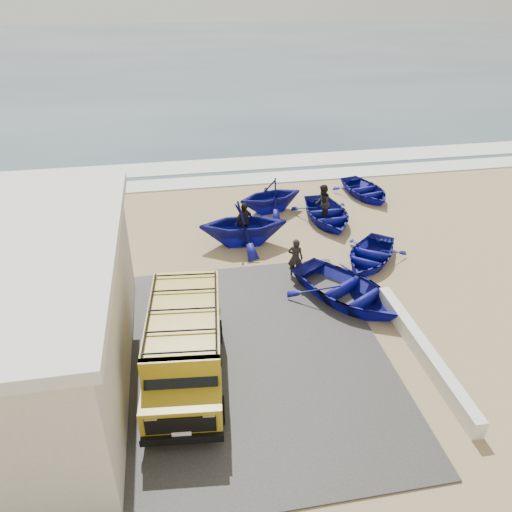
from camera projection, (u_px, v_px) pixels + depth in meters
ground at (240, 316)px, 16.60m from camera, size 160.00×160.00×0.00m
slab at (183, 363)px, 14.58m from camera, size 12.00×10.00×0.05m
ocean at (175, 56)px, 64.20m from camera, size 180.00×88.00×0.01m
surf_line at (207, 182)px, 26.79m from camera, size 180.00×1.60×0.06m
surf_wash at (203, 166)px, 28.92m from camera, size 180.00×2.20×0.04m
parapet at (423, 351)px, 14.68m from camera, size 0.35×6.00×0.55m
van at (185, 343)px, 13.65m from camera, size 2.44×5.18×2.15m
boat_near_left at (347, 290)px, 17.14m from camera, size 4.86×5.26×0.89m
boat_near_right at (370, 255)px, 19.43m from camera, size 3.97×4.13×0.70m
boat_mid_left at (243, 224)px, 20.41m from camera, size 3.73×3.25×1.90m
boat_mid_right at (327, 213)px, 22.55m from camera, size 2.82×3.87×0.79m
boat_far_left at (270, 196)px, 23.25m from camera, size 3.66×3.36×1.63m
boat_far_right at (365, 190)px, 25.00m from camera, size 3.08×3.83×0.71m
fisherman_front at (295, 258)px, 18.35m from camera, size 0.67×0.56×1.56m
fisherman_middle at (322, 204)px, 22.31m from camera, size 0.97×1.06×1.75m
fisherman_back at (244, 223)px, 20.66m from camera, size 1.09×0.94×1.76m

